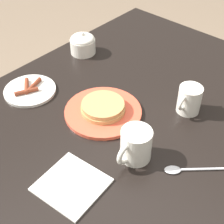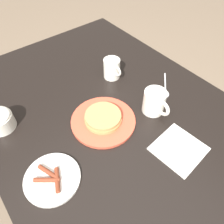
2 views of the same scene
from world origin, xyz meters
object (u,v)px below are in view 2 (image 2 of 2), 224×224
at_px(coffee_mug, 155,102).
at_px(side_plate_bacon, 52,178).
at_px(spoon, 165,90).
at_px(pancake_plate, 103,119).
at_px(napkin, 179,149).
at_px(creamer_pitcher, 112,68).

bearing_deg(coffee_mug, side_plate_bacon, -89.11).
bearing_deg(spoon, pancake_plate, -95.11).
bearing_deg(coffee_mug, napkin, -18.40).
xyz_separation_m(napkin, spoon, (-0.23, 0.18, 0.00)).
height_order(creamer_pitcher, napkin, creamer_pitcher).
distance_m(side_plate_bacon, spoon, 0.58).
relative_size(creamer_pitcher, spoon, 0.88).
xyz_separation_m(side_plate_bacon, napkin, (0.17, 0.39, -0.00)).
bearing_deg(coffee_mug, creamer_pitcher, 179.42).
bearing_deg(coffee_mug, spoon, 111.20).
height_order(side_plate_bacon, coffee_mug, coffee_mug).
distance_m(creamer_pitcher, napkin, 0.45).
height_order(creamer_pitcher, spoon, creamer_pitcher).
xyz_separation_m(side_plate_bacon, creamer_pitcher, (-0.27, 0.45, 0.04)).
bearing_deg(creamer_pitcher, spoon, 29.43).
bearing_deg(spoon, napkin, -38.95).
distance_m(coffee_mug, napkin, 0.20).
height_order(napkin, spoon, spoon).
xyz_separation_m(creamer_pitcher, napkin, (0.44, -0.06, -0.04)).
relative_size(pancake_plate, spoon, 1.89).
distance_m(pancake_plate, napkin, 0.29).
relative_size(coffee_mug, creamer_pitcher, 1.04).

